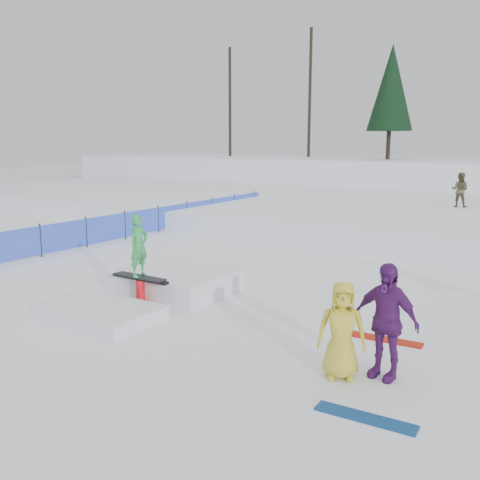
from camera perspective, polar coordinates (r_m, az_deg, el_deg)
The scene contains 10 objects.
ground at distance 13.35m, azimuth -6.51°, elevation -5.76°, with size 120.00×120.00×0.00m, color white.
snow_berm at distance 40.78m, azimuth 21.42°, elevation 6.30°, with size 60.00×14.00×2.40m, color white.
snow_midrise at distance 27.33m, azimuth 15.27°, elevation 3.20°, with size 50.00×18.00×0.80m, color white.
safety_fence at distance 22.29m, azimuth -8.72°, elevation 2.24°, with size 0.05×16.00×1.10m.
walker_olive at distance 25.85m, azimuth 22.40°, elevation 4.98°, with size 0.75×0.58×1.54m, color #4D482F.
spectator_purple at distance 8.82m, azimuth 15.26°, elevation -8.31°, with size 1.10×0.46×1.88m, color #571D6B.
spectator_yellow at distance 8.71m, azimuth 10.79°, elevation -9.43°, with size 0.77×0.50×1.58m, color gold.
loose_board_red at distance 10.70m, azimuth 15.19°, elevation -10.20°, with size 1.40×0.28×0.03m, color #A51B0A.
loose_board_teal at distance 7.88m, azimuth 13.22°, elevation -17.97°, with size 1.40×0.28×0.03m, color navy.
jib_rail_feature at distance 12.95m, azimuth -8.81°, elevation -4.94°, with size 2.60×4.40×2.11m.
Camera 1 is at (8.18, -9.87, 3.75)m, focal length 40.00 mm.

